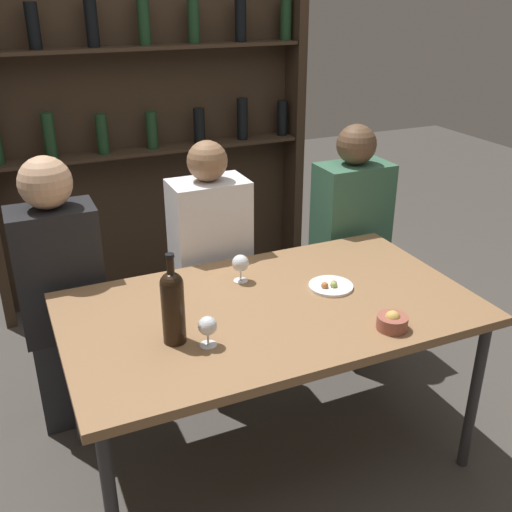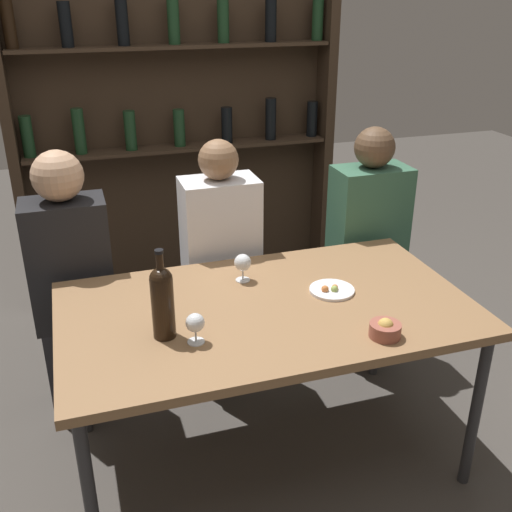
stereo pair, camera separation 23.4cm
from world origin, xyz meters
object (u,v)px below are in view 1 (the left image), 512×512
at_px(wine_glass_1, 240,264).
at_px(seated_person_center, 211,276).
at_px(wine_bottle, 173,304).
at_px(snack_bowl, 392,322).
at_px(food_plate_0, 331,286).
at_px(seated_person_left, 63,302).
at_px(seated_person_right, 349,249).
at_px(wine_glass_0, 208,327).

bearing_deg(wine_glass_1, seated_person_center, 89.56).
xyz_separation_m(wine_bottle, snack_bowl, (0.73, -0.24, -0.12)).
height_order(wine_glass_1, food_plate_0, wine_glass_1).
bearing_deg(seated_person_left, wine_glass_1, -28.97).
relative_size(wine_glass_1, seated_person_right, 0.09).
height_order(wine_glass_0, seated_person_left, seated_person_left).
distance_m(wine_glass_0, food_plate_0, 0.63).
distance_m(wine_glass_0, snack_bowl, 0.66).
bearing_deg(wine_bottle, wine_glass_0, -37.64).
relative_size(wine_glass_0, snack_bowl, 1.00).
bearing_deg(wine_glass_0, snack_bowl, -14.42).
xyz_separation_m(food_plate_0, seated_person_left, (-0.99, 0.58, -0.14)).
height_order(wine_glass_1, seated_person_center, seated_person_center).
relative_size(wine_glass_0, food_plate_0, 0.61).
distance_m(wine_bottle, seated_person_center, 0.86).
bearing_deg(food_plate_0, wine_glass_1, 146.70).
xyz_separation_m(wine_glass_0, seated_person_center, (0.29, 0.78, -0.22)).
bearing_deg(snack_bowl, wine_bottle, 162.06).
bearing_deg(food_plate_0, wine_glass_0, -161.59).
bearing_deg(seated_person_center, wine_glass_0, -110.44).
bearing_deg(wine_glass_1, snack_bowl, -58.42).
height_order(seated_person_center, seated_person_right, seated_person_right).
distance_m(seated_person_left, seated_person_center, 0.68).
height_order(snack_bowl, seated_person_center, seated_person_center).
bearing_deg(wine_bottle, wine_glass_1, 40.80).
height_order(seated_person_left, seated_person_right, seated_person_left).
height_order(wine_glass_0, food_plate_0, wine_glass_0).
xyz_separation_m(wine_glass_1, seated_person_right, (0.77, 0.38, -0.22)).
bearing_deg(wine_glass_0, seated_person_right, 36.32).
xyz_separation_m(snack_bowl, seated_person_right, (0.42, 0.94, -0.17)).
bearing_deg(snack_bowl, seated_person_center, 110.11).
xyz_separation_m(wine_glass_0, seated_person_left, (-0.39, 0.78, -0.21)).
distance_m(wine_glass_0, seated_person_right, 1.33).
xyz_separation_m(seated_person_left, seated_person_right, (1.45, -0.00, -0.01)).
height_order(wine_glass_0, wine_glass_1, wine_glass_1).
bearing_deg(seated_person_left, food_plate_0, -30.37).
height_order(wine_bottle, seated_person_left, seated_person_left).
relative_size(food_plate_0, snack_bowl, 1.63).
height_order(wine_glass_1, seated_person_right, seated_person_right).
relative_size(food_plate_0, seated_person_center, 0.15).
bearing_deg(seated_person_right, wine_glass_1, -154.02).
bearing_deg(seated_person_right, snack_bowl, -114.23).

